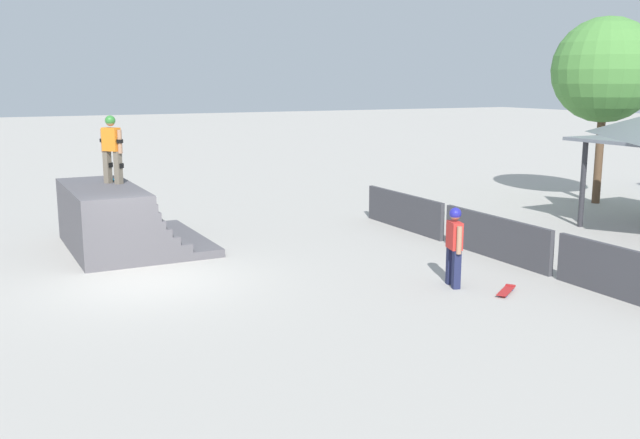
# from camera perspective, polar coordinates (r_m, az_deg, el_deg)

# --- Properties ---
(ground_plane) EXTENTS (160.00, 160.00, 0.00)m
(ground_plane) POSITION_cam_1_polar(r_m,az_deg,el_deg) (16.04, -13.55, -4.86)
(ground_plane) COLOR #ADA8A0
(quarter_pipe_ramp) EXTENTS (4.29, 3.36, 1.67)m
(quarter_pipe_ramp) POSITION_cam_1_polar(r_m,az_deg,el_deg) (19.18, -16.03, -0.15)
(quarter_pipe_ramp) COLOR #565459
(quarter_pipe_ramp) RESTS_ON ground
(skater_on_deck) EXTENTS (0.71, 0.57, 1.77)m
(skater_on_deck) POSITION_cam_1_polar(r_m,az_deg,el_deg) (19.34, -16.34, 5.77)
(skater_on_deck) COLOR #6B6051
(skater_on_deck) RESTS_ON quarter_pipe_ramp
(skateboard_on_deck) EXTENTS (0.81, 0.26, 0.09)m
(skateboard_on_deck) POSITION_cam_1_polar(r_m,az_deg,el_deg) (20.00, -16.49, 3.15)
(skateboard_on_deck) COLOR silver
(skateboard_on_deck) RESTS_ON quarter_pipe_ramp
(bystander_walking) EXTENTS (0.67, 0.34, 1.71)m
(bystander_walking) POSITION_cam_1_polar(r_m,az_deg,el_deg) (15.28, 10.70, -1.65)
(bystander_walking) COLOR #1E2347
(bystander_walking) RESTS_ON ground
(skateboard_on_ground) EXTENTS (0.64, 0.80, 0.09)m
(skateboard_on_ground) POSITION_cam_1_polar(r_m,az_deg,el_deg) (15.27, 14.70, -5.50)
(skateboard_on_ground) COLOR blue
(skateboard_on_ground) RESTS_ON ground
(barrier_fence) EXTENTS (11.84, 0.12, 1.05)m
(barrier_fence) POSITION_cam_1_polar(r_m,az_deg,el_deg) (18.03, 13.83, -1.41)
(barrier_fence) COLOR #3D3D42
(barrier_fence) RESTS_ON ground
(tree_beside_pavilion) EXTENTS (3.64, 3.64, 6.51)m
(tree_beside_pavilion) POSITION_cam_1_polar(r_m,az_deg,el_deg) (27.12, 21.86, 11.02)
(tree_beside_pavilion) COLOR brown
(tree_beside_pavilion) RESTS_ON ground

